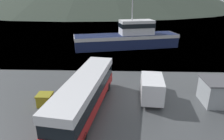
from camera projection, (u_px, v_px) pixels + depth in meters
water_surface at (115, 9)px, 139.04m from camera, size 240.00×240.00×0.00m
tour_bus at (86, 92)px, 17.13m from camera, size 4.18×12.08×3.12m
delivery_van at (152, 87)px, 19.34m from camera, size 2.47×5.36×2.37m
fishing_boat at (128, 37)px, 38.28m from camera, size 20.29×9.09×10.54m
storage_bin at (45, 100)px, 18.34m from camera, size 1.37×1.32×1.14m
dock_kiosk at (218, 92)px, 18.53m from camera, size 2.98×3.05×2.34m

